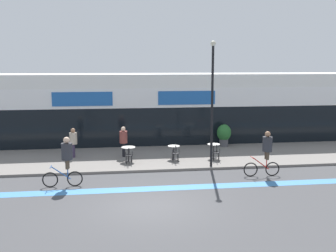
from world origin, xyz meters
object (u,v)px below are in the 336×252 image
Objects in this scene: planter_pot at (224,134)px; cyclist_0 at (66,157)px; bistro_table_0 at (128,151)px; bistro_table_1 at (174,150)px; lamp_post at (212,97)px; cafe_chair_1_near at (176,152)px; pedestrian_far_end at (123,139)px; cyclist_1 at (266,150)px; cafe_chair_2_near at (216,151)px; pedestrian_near_end at (73,140)px; bistro_table_2 at (214,148)px; cafe_chair_0_near at (129,154)px.

cyclist_0 reaches higher than planter_pot.
bistro_table_1 is at bearing 4.19° from bistro_table_0.
lamp_post is 7.49m from cyclist_0.
cafe_chair_1_near is 3.12m from pedestrian_far_end.
bistro_table_0 is 6.74m from planter_pot.
cyclist_1 is (3.81, -3.44, 0.62)m from bistro_table_1.
bistro_table_0 is 0.35× the size of cyclist_0.
cafe_chair_2_near is at bearing -21.18° from pedestrian_far_end.
cafe_chair_2_near is at bearing 62.85° from lamp_post.
bistro_table_0 is 0.47× the size of pedestrian_near_end.
planter_pot is at bearing 64.60° from bistro_table_2.
cyclist_0 reaches higher than cyclist_1.
planter_pot reaches higher than cafe_chair_1_near.
planter_pot is 0.65× the size of cyclist_1.
lamp_post reaches higher than cafe_chair_0_near.
cyclist_0 reaches higher than cafe_chair_1_near.
pedestrian_near_end is (-9.21, 4.55, -0.17)m from cyclist_1.
bistro_table_1 is 0.80× the size of cafe_chair_1_near.
pedestrian_far_end reaches higher than cafe_chair_0_near.
pedestrian_far_end is at bearing -162.81° from planter_pot.
bistro_table_2 is 0.86× the size of cafe_chair_0_near.
cafe_chair_2_near reaches higher than bistro_table_1.
lamp_post is (1.63, -1.16, 2.99)m from cafe_chair_1_near.
cyclist_0 is 4.94m from pedestrian_near_end.
bistro_table_0 is at bearing -2.11° from cafe_chair_0_near.
pedestrian_near_end is (-7.02, 2.89, -2.54)m from lamp_post.
bistro_table_0 is 1.05× the size of bistro_table_1.
pedestrian_near_end reaches higher than cafe_chair_2_near.
bistro_table_1 is at bearing 132.34° from lamp_post.
lamp_post is (-0.55, -1.67, 2.95)m from bistro_table_2.
planter_pot reaches higher than bistro_table_2.
bistro_table_2 is 4.67m from cafe_chair_0_near.
bistro_table_1 is at bearing -21.15° from pedestrian_far_end.
pedestrian_near_end is at bearing 168.38° from bistro_table_1.
cafe_chair_0_near is at bearing 145.01° from pedestrian_near_end.
lamp_post reaches higher than planter_pot.
cafe_chair_1_near is at bearing -90.01° from bistro_table_1.
cafe_chair_0_near is at bearing -84.67° from pedestrian_far_end.
cyclist_0 reaches higher than bistro_table_0.
pedestrian_far_end reaches higher than planter_pot.
bistro_table_2 is 0.86× the size of cafe_chair_2_near.
cafe_chair_0_near is 0.42× the size of cyclist_0.
pedestrian_far_end is at bearing 147.96° from lamp_post.
cafe_chair_1_near and cafe_chair_2_near have the same top height.
bistro_table_1 is at bearing -144.72° from cyclist_0.
pedestrian_far_end reaches higher than bistro_table_1.
cyclist_1 is 1.27× the size of pedestrian_far_end.
cyclist_1 is (1.65, -2.70, 0.62)m from cafe_chair_2_near.
bistro_table_0 is 4.62m from bistro_table_2.
bistro_table_0 is at bearing -128.13° from cyclist_0.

